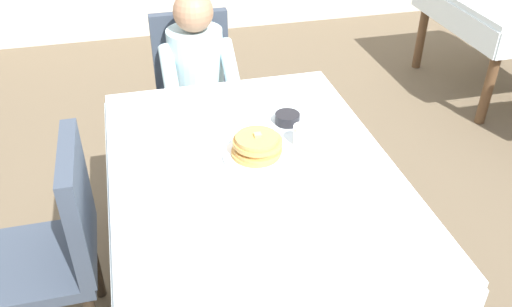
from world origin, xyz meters
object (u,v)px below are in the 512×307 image
at_px(spoon_near_edge, 271,204).
at_px(background_table_far, 507,10).
at_px(cup_coffee, 303,135).
at_px(diner_person, 198,75).
at_px(plate_breakfast, 258,156).
at_px(fork_left_of_plate, 212,166).
at_px(syrup_pitcher, 199,138).
at_px(breakfast_stack, 257,145).
at_px(bowl_butter, 287,118).
at_px(knife_right_of_plate, 304,153).
at_px(chair_diner, 195,85).
at_px(dining_table_main, 253,185).
at_px(chair_left_side, 59,240).

distance_m(spoon_near_edge, background_table_far, 2.95).
bearing_deg(cup_coffee, diner_person, 108.71).
xyz_separation_m(plate_breakfast, fork_left_of_plate, (-0.19, -0.02, -0.01)).
height_order(syrup_pitcher, spoon_near_edge, syrup_pitcher).
relative_size(diner_person, breakfast_stack, 5.45).
xyz_separation_m(bowl_butter, knife_right_of_plate, (-0.00, -0.25, -0.02)).
xyz_separation_m(chair_diner, bowl_butter, (0.29, -0.88, 0.23)).
height_order(cup_coffee, syrup_pitcher, cup_coffee).
distance_m(dining_table_main, plate_breakfast, 0.12).
distance_m(chair_left_side, cup_coffee, 1.05).
xyz_separation_m(dining_table_main, chair_left_side, (-0.77, 0.00, -0.12)).
bearing_deg(plate_breakfast, bowl_butter, 49.86).
relative_size(breakfast_stack, knife_right_of_plate, 1.03).
height_order(diner_person, chair_left_side, diner_person).
distance_m(chair_left_side, bowl_butter, 1.07).
bearing_deg(dining_table_main, bowl_butter, 51.90).
bearing_deg(dining_table_main, knife_right_of_plate, 10.68).
height_order(dining_table_main, chair_diner, chair_diner).
relative_size(breakfast_stack, fork_left_of_plate, 1.14).
bearing_deg(cup_coffee, background_table_far, 36.03).
height_order(breakfast_stack, cup_coffee, breakfast_stack).
bearing_deg(chair_left_side, bowl_butter, -73.73).
distance_m(dining_table_main, cup_coffee, 0.30).
xyz_separation_m(diner_person, spoon_near_edge, (0.07, -1.25, 0.07)).
bearing_deg(breakfast_stack, spoon_near_edge, -94.65).
relative_size(dining_table_main, bowl_butter, 13.85).
xyz_separation_m(fork_left_of_plate, background_table_far, (2.46, 1.57, -0.12)).
xyz_separation_m(diner_person, background_table_far, (2.36, 0.60, -0.05)).
height_order(syrup_pitcher, background_table_far, syrup_pitcher).
relative_size(syrup_pitcher, spoon_near_edge, 0.53).
height_order(bowl_butter, knife_right_of_plate, bowl_butter).
height_order(breakfast_stack, fork_left_of_plate, breakfast_stack).
bearing_deg(dining_table_main, background_table_far, 35.03).
bearing_deg(chair_left_side, knife_right_of_plate, -87.56).
xyz_separation_m(chair_left_side, cup_coffee, (1.01, 0.11, 0.25)).
bearing_deg(fork_left_of_plate, diner_person, -0.51).
bearing_deg(cup_coffee, chair_left_side, -173.52).
bearing_deg(syrup_pitcher, chair_diner, 83.17).
relative_size(spoon_near_edge, background_table_far, 0.13).
distance_m(chair_diner, syrup_pitcher, 1.01).
bearing_deg(bowl_butter, chair_diner, 108.38).
distance_m(plate_breakfast, syrup_pitcher, 0.26).
xyz_separation_m(syrup_pitcher, spoon_near_edge, (0.19, -0.44, -0.04)).
distance_m(dining_table_main, knife_right_of_plate, 0.25).
distance_m(chair_diner, plate_breakfast, 1.13).
distance_m(breakfast_stack, fork_left_of_plate, 0.20).
xyz_separation_m(plate_breakfast, bowl_butter, (0.19, 0.23, 0.01)).
relative_size(chair_left_side, spoon_near_edge, 6.20).
relative_size(chair_diner, bowl_butter, 8.45).
relative_size(dining_table_main, breakfast_stack, 7.41).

